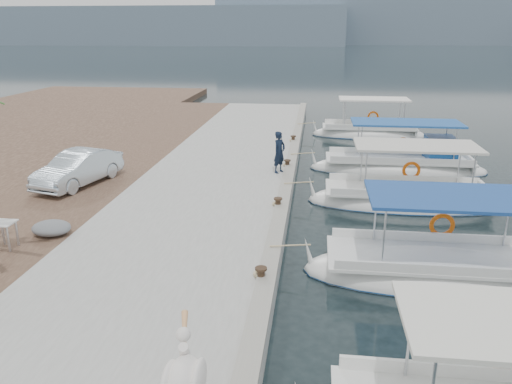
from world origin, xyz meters
The scene contains 15 objects.
ground centered at (0.00, 0.00, 0.00)m, with size 400.00×400.00×0.00m, color black.
concrete_quay centered at (-3.00, 5.00, 0.25)m, with size 6.00×40.00×0.50m, color #9F9F99.
quay_curb centered at (-0.22, 5.00, 0.56)m, with size 0.44×40.00×0.12m, color gray.
cobblestone_strip centered at (-8.00, 5.00, 0.25)m, with size 4.00×40.00×0.50m, color #4F362A.
distant_hills centered at (29.61, 201.49, 7.61)m, with size 330.00×60.00×18.00m.
fishing_caique_b centered at (3.98, -1.90, 0.12)m, with size 6.79×2.46×2.83m.
fishing_caique_c centered at (4.11, 3.72, 0.12)m, with size 7.05×2.35×2.83m.
fishing_caique_d centered at (4.59, 8.25, 0.19)m, with size 7.78×2.21×2.83m.
fishing_caique_e centered at (3.90, 15.86, 0.13)m, with size 6.63×2.16×2.83m.
mooring_bollards centered at (-0.35, 1.50, 0.69)m, with size 0.28×20.28×0.33m.
pelican centered at (-1.02, -7.82, 1.14)m, with size 0.73×1.61×1.24m.
fisherman centered at (-0.63, 5.69, 1.34)m, with size 0.61×0.40×1.68m, color black.
parked_car centered at (-7.93, 3.15, 1.13)m, with size 1.33×3.81×1.26m, color silver.
tarp_bundle centered at (-6.54, -1.52, 0.70)m, with size 1.10×0.90×0.40m, color slate.
folding_table centered at (-7.26, -2.52, 1.02)m, with size 0.55×0.55×0.73m.
Camera 1 is at (0.78, -13.79, 6.05)m, focal length 35.00 mm.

